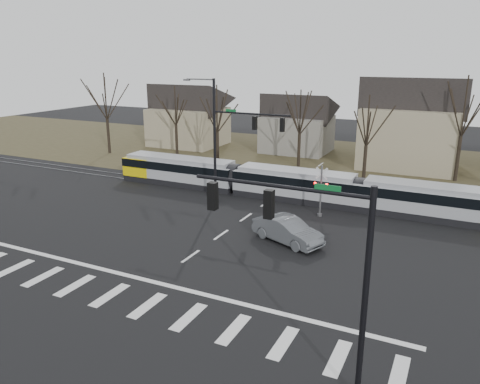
% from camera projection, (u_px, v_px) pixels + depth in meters
% --- Properties ---
extents(ground, '(140.00, 140.00, 0.00)m').
position_uv_depth(ground, '(173.00, 269.00, 27.18)').
color(ground, black).
extents(grass_verge, '(140.00, 28.00, 0.01)m').
position_uv_depth(grass_verge, '(326.00, 161.00, 54.80)').
color(grass_verge, '#38331E').
rests_on(grass_verge, ground).
extents(crosswalk, '(27.00, 2.60, 0.01)m').
position_uv_depth(crosswalk, '(128.00, 300.00, 23.73)').
color(crosswalk, silver).
rests_on(crosswalk, ground).
extents(stop_line, '(28.00, 0.35, 0.01)m').
position_uv_depth(stop_line, '(154.00, 282.00, 25.63)').
color(stop_line, silver).
rests_on(stop_line, ground).
extents(lane_dashes, '(0.18, 30.00, 0.01)m').
position_uv_depth(lane_dashes, '(275.00, 197.00, 40.99)').
color(lane_dashes, silver).
rests_on(lane_dashes, ground).
extents(rail_pair, '(90.00, 1.52, 0.06)m').
position_uv_depth(rail_pair, '(274.00, 197.00, 40.81)').
color(rail_pair, '#59595E').
rests_on(rail_pair, ground).
extents(tram, '(34.68, 2.57, 2.63)m').
position_uv_depth(tram, '(294.00, 183.00, 39.86)').
color(tram, gray).
rests_on(tram, ground).
extents(sedan, '(5.28, 6.30, 1.67)m').
position_uv_depth(sedan, '(287.00, 230.00, 30.88)').
color(sedan, '#56595E').
rests_on(sedan, ground).
extents(signal_pole_near_right, '(6.72, 0.44, 8.00)m').
position_uv_depth(signal_pole_near_right, '(313.00, 258.00, 16.31)').
color(signal_pole_near_right, black).
rests_on(signal_pole_near_right, ground).
extents(signal_pole_far, '(9.28, 0.44, 10.20)m').
position_uv_depth(signal_pole_far, '(232.00, 136.00, 37.37)').
color(signal_pole_far, black).
rests_on(signal_pole_far, ground).
extents(rail_crossing_signal, '(1.08, 0.36, 4.00)m').
position_uv_depth(rail_crossing_signal, '(321.00, 193.00, 35.60)').
color(rail_crossing_signal, '#59595B').
rests_on(rail_crossing_signal, ground).
extents(tree_row, '(59.20, 7.20, 10.00)m').
position_uv_depth(tree_row, '(331.00, 126.00, 47.37)').
color(tree_row, black).
rests_on(tree_row, ground).
extents(house_a, '(9.72, 8.64, 8.60)m').
position_uv_depth(house_a, '(188.00, 112.00, 63.65)').
color(house_a, gray).
rests_on(house_a, ground).
extents(house_b, '(8.64, 7.56, 7.65)m').
position_uv_depth(house_b, '(297.00, 121.00, 59.23)').
color(house_b, slate).
rests_on(house_b, ground).
extents(house_c, '(10.80, 8.64, 10.10)m').
position_uv_depth(house_c, '(412.00, 120.00, 50.41)').
color(house_c, gray).
rests_on(house_c, ground).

